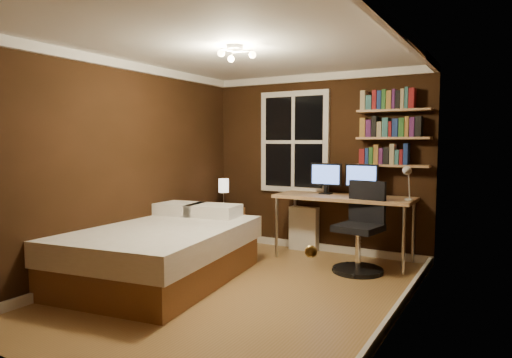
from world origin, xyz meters
The scene contains 24 objects.
floor centered at (0.00, 0.00, 0.00)m, with size 4.20×4.20×0.00m, color olive.
wall_back centered at (0.00, 2.10, 1.25)m, with size 3.20×0.04×2.50m, color black.
wall_left centered at (-1.60, 0.00, 1.25)m, with size 0.04×4.20×2.50m, color black.
wall_right centered at (1.60, 0.00, 1.25)m, with size 0.04×4.20×2.50m, color black.
ceiling centered at (0.00, 0.00, 2.50)m, with size 3.20×4.20×0.02m, color white.
window centered at (-0.35, 2.06, 1.55)m, with size 1.06×0.06×1.46m, color silver.
door centered at (1.59, -1.55, 1.02)m, with size 0.03×0.82×2.05m, color black, non-canonical shape.
door_knob centered at (1.55, -1.85, 1.00)m, with size 0.06×0.06×0.06m, color gold.
ceiling_fixture centered at (0.00, -0.10, 2.40)m, with size 0.44×0.44×0.18m, color beige, non-canonical shape.
bookshelf_lower centered at (1.08, 1.98, 1.25)m, with size 0.92×0.22×0.03m, color #AB8453.
books_row_lower centered at (1.08, 1.98, 1.38)m, with size 0.60×0.16×0.23m, color maroon, non-canonical shape.
bookshelf_middle centered at (1.08, 1.98, 1.60)m, with size 0.92×0.22×0.03m, color #AB8453.
books_row_middle centered at (1.08, 1.98, 1.73)m, with size 0.66×0.16×0.23m, color navy, non-canonical shape.
bookshelf_upper centered at (1.08, 1.98, 1.95)m, with size 0.92×0.22×0.03m, color #AB8453.
books_row_upper centered at (1.08, 1.98, 2.08)m, with size 0.66×0.16×0.23m, color #2A6129, non-canonical shape.
bed centered at (-1.00, -0.10, 0.32)m, with size 1.90×2.43×0.76m.
nightstand centered at (-1.26, 1.59, 0.29)m, with size 0.46×0.46×0.58m, color brown.
bedside_lamp centered at (-1.26, 1.59, 0.79)m, with size 0.15×0.15×0.43m, color beige, non-canonical shape.
radiator centered at (-0.15, 1.99, 0.31)m, with size 0.42×0.15×0.62m, color silver.
desk centered at (0.51, 1.75, 0.79)m, with size 1.79×0.67×0.85m.
monitor_left centered at (0.23, 1.83, 1.06)m, with size 0.43×0.12×0.42m, color black, non-canonical shape.
monitor_right centered at (0.72, 1.83, 1.06)m, with size 0.43×0.12×0.42m, color black, non-canonical shape.
desk_lamp centered at (1.35, 1.62, 1.07)m, with size 0.14×0.32×0.44m, color silver, non-canonical shape.
office_chair centered at (0.87, 1.32, 0.42)m, with size 0.60×0.60×1.08m.
Camera 1 is at (2.43, -3.97, 1.56)m, focal length 32.00 mm.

